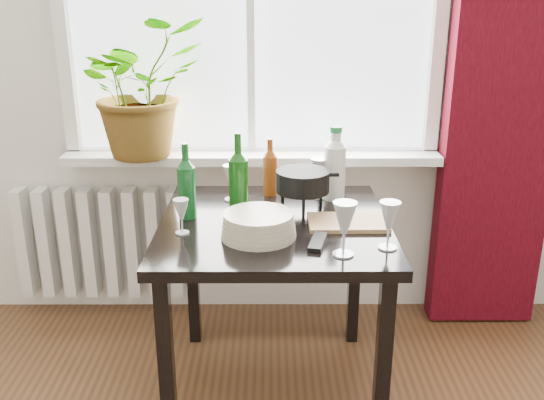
{
  "coord_description": "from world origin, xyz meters",
  "views": [
    {
      "loc": [
        0.09,
        -0.55,
        1.56
      ],
      "look_at": [
        0.09,
        1.55,
        0.82
      ],
      "focal_mm": 40.0,
      "sensor_mm": 36.0,
      "label": 1
    }
  ],
  "objects_px": {
    "cleaning_bottle": "(335,162)",
    "plate_stack": "(258,225)",
    "table": "(274,244)",
    "wineglass_front_right": "(344,228)",
    "fondue_pot": "(302,191)",
    "cutting_board": "(348,222)",
    "bottle_amber": "(270,167)",
    "wineglass_front_left": "(182,216)",
    "wine_bottle_right": "(238,174)",
    "wineglass_far_right": "(389,225)",
    "radiator": "(100,243)",
    "wineglass_back_center": "(319,178)",
    "tv_remote": "(318,242)",
    "potted_plant": "(141,88)",
    "wineglass_back_left": "(231,182)",
    "wine_bottle_left": "(186,181)"
  },
  "relations": [
    {
      "from": "cleaning_bottle",
      "to": "plate_stack",
      "type": "xyz_separation_m",
      "value": [
        -0.3,
        -0.41,
        -0.11
      ]
    },
    {
      "from": "table",
      "to": "plate_stack",
      "type": "height_order",
      "value": "plate_stack"
    },
    {
      "from": "wineglass_front_right",
      "to": "plate_stack",
      "type": "height_order",
      "value": "wineglass_front_right"
    },
    {
      "from": "fondue_pot",
      "to": "cutting_board",
      "type": "xyz_separation_m",
      "value": [
        0.16,
        -0.15,
        -0.07
      ]
    },
    {
      "from": "bottle_amber",
      "to": "wineglass_front_right",
      "type": "xyz_separation_m",
      "value": [
        0.24,
        -0.61,
        -0.03
      ]
    },
    {
      "from": "cleaning_bottle",
      "to": "bottle_amber",
      "type": "bearing_deg",
      "value": 169.31
    },
    {
      "from": "table",
      "to": "wineglass_front_left",
      "type": "distance_m",
      "value": 0.38
    },
    {
      "from": "wine_bottle_right",
      "to": "wineglass_far_right",
      "type": "height_order",
      "value": "wine_bottle_right"
    },
    {
      "from": "wineglass_front_left",
      "to": "fondue_pot",
      "type": "relative_size",
      "value": 0.55
    },
    {
      "from": "radiator",
      "to": "wineglass_back_center",
      "type": "distance_m",
      "value": 1.18
    },
    {
      "from": "radiator",
      "to": "wineglass_far_right",
      "type": "xyz_separation_m",
      "value": [
        1.23,
        -0.88,
        0.44
      ]
    },
    {
      "from": "radiator",
      "to": "wineglass_front_right",
      "type": "distance_m",
      "value": 1.49
    },
    {
      "from": "wine_bottle_right",
      "to": "tv_remote",
      "type": "distance_m",
      "value": 0.44
    },
    {
      "from": "potted_plant",
      "to": "wineglass_front_left",
      "type": "bearing_deg",
      "value": -69.44
    },
    {
      "from": "bottle_amber",
      "to": "wineglass_front_right",
      "type": "height_order",
      "value": "bottle_amber"
    },
    {
      "from": "table",
      "to": "wineglass_front_right",
      "type": "xyz_separation_m",
      "value": [
        0.22,
        -0.3,
        0.19
      ]
    },
    {
      "from": "tv_remote",
      "to": "cutting_board",
      "type": "relative_size",
      "value": 0.53
    },
    {
      "from": "wineglass_back_center",
      "to": "tv_remote",
      "type": "distance_m",
      "value": 0.49
    },
    {
      "from": "cleaning_bottle",
      "to": "wineglass_back_left",
      "type": "xyz_separation_m",
      "value": [
        -0.42,
        -0.02,
        -0.08
      ]
    },
    {
      "from": "wine_bottle_right",
      "to": "cutting_board",
      "type": "height_order",
      "value": "wine_bottle_right"
    },
    {
      "from": "wine_bottle_left",
      "to": "wineglass_far_right",
      "type": "bearing_deg",
      "value": -22.57
    },
    {
      "from": "plate_stack",
      "to": "tv_remote",
      "type": "distance_m",
      "value": 0.22
    },
    {
      "from": "bottle_amber",
      "to": "wineglass_far_right",
      "type": "height_order",
      "value": "bottle_amber"
    },
    {
      "from": "wine_bottle_left",
      "to": "plate_stack",
      "type": "distance_m",
      "value": 0.35
    },
    {
      "from": "wineglass_back_center",
      "to": "fondue_pot",
      "type": "height_order",
      "value": "wineglass_back_center"
    },
    {
      "from": "cutting_board",
      "to": "tv_remote",
      "type": "bearing_deg",
      "value": -124.13
    },
    {
      "from": "wineglass_back_left",
      "to": "plate_stack",
      "type": "distance_m",
      "value": 0.41
    },
    {
      "from": "wineglass_back_left",
      "to": "cutting_board",
      "type": "distance_m",
      "value": 0.52
    },
    {
      "from": "potted_plant",
      "to": "tv_remote",
      "type": "height_order",
      "value": "potted_plant"
    },
    {
      "from": "plate_stack",
      "to": "tv_remote",
      "type": "relative_size",
      "value": 1.75
    },
    {
      "from": "bottle_amber",
      "to": "wineglass_far_right",
      "type": "relative_size",
      "value": 1.43
    },
    {
      "from": "wineglass_front_right",
      "to": "plate_stack",
      "type": "relative_size",
      "value": 0.7
    },
    {
      "from": "wineglass_far_right",
      "to": "tv_remote",
      "type": "relative_size",
      "value": 1.12
    },
    {
      "from": "wineglass_front_right",
      "to": "plate_stack",
      "type": "bearing_deg",
      "value": 151.19
    },
    {
      "from": "wineglass_back_center",
      "to": "wineglass_back_left",
      "type": "relative_size",
      "value": 1.13
    },
    {
      "from": "table",
      "to": "wineglass_back_left",
      "type": "height_order",
      "value": "wineglass_back_left"
    },
    {
      "from": "wineglass_front_right",
      "to": "fondue_pot",
      "type": "distance_m",
      "value": 0.44
    },
    {
      "from": "table",
      "to": "wineglass_back_center",
      "type": "relative_size",
      "value": 4.96
    },
    {
      "from": "wineglass_back_left",
      "to": "tv_remote",
      "type": "relative_size",
      "value": 0.99
    },
    {
      "from": "radiator",
      "to": "plate_stack",
      "type": "relative_size",
      "value": 3.02
    },
    {
      "from": "wineglass_back_left",
      "to": "cutting_board",
      "type": "xyz_separation_m",
      "value": [
        0.44,
        -0.27,
        -0.07
      ]
    },
    {
      "from": "bottle_amber",
      "to": "plate_stack",
      "type": "relative_size",
      "value": 0.92
    },
    {
      "from": "wineglass_far_right",
      "to": "plate_stack",
      "type": "height_order",
      "value": "wineglass_far_right"
    },
    {
      "from": "wine_bottle_right",
      "to": "fondue_pot",
      "type": "xyz_separation_m",
      "value": [
        0.25,
        0.03,
        -0.08
      ]
    },
    {
      "from": "table",
      "to": "wine_bottle_right",
      "type": "distance_m",
      "value": 0.3
    },
    {
      "from": "wine_bottle_left",
      "to": "cutting_board",
      "type": "height_order",
      "value": "wine_bottle_left"
    },
    {
      "from": "bottle_amber",
      "to": "wineglass_back_left",
      "type": "relative_size",
      "value": 1.61
    },
    {
      "from": "wine_bottle_left",
      "to": "table",
      "type": "bearing_deg",
      "value": -7.58
    },
    {
      "from": "wineglass_back_left",
      "to": "bottle_amber",
      "type": "bearing_deg",
      "value": 23.74
    },
    {
      "from": "radiator",
      "to": "wineglass_back_center",
      "type": "bearing_deg",
      "value": -19.12
    }
  ]
}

